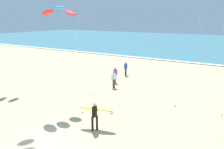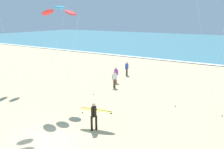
{
  "view_description": "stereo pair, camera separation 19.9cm",
  "coord_description": "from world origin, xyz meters",
  "px_view_note": "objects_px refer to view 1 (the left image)",
  "views": [
    {
      "loc": [
        8.85,
        -7.51,
        6.43
      ],
      "look_at": [
        0.21,
        6.28,
        2.46
      ],
      "focal_mm": 37.71,
      "sensor_mm": 36.0,
      "label": 1
    },
    {
      "loc": [
        9.02,
        -7.4,
        6.43
      ],
      "look_at": [
        0.21,
        6.28,
        2.46
      ],
      "focal_mm": 37.71,
      "sensor_mm": 36.0,
      "label": 2
    }
  ],
  "objects_px": {
    "kite_arc_cobalt_low": "(59,11)",
    "bystander_blue_top": "(126,68)",
    "bystander_white_top": "(114,79)",
    "surfer_lead": "(96,113)",
    "bystander_purple_top": "(115,75)"
  },
  "relations": [
    {
      "from": "kite_arc_cobalt_low",
      "to": "bystander_white_top",
      "type": "height_order",
      "value": "kite_arc_cobalt_low"
    },
    {
      "from": "bystander_white_top",
      "to": "bystander_blue_top",
      "type": "xyz_separation_m",
      "value": [
        -1.37,
        4.8,
        0.0
      ]
    },
    {
      "from": "kite_arc_cobalt_low",
      "to": "bystander_purple_top",
      "type": "height_order",
      "value": "kite_arc_cobalt_low"
    },
    {
      "from": "surfer_lead",
      "to": "bystander_purple_top",
      "type": "relative_size",
      "value": 1.42
    },
    {
      "from": "kite_arc_cobalt_low",
      "to": "bystander_white_top",
      "type": "relative_size",
      "value": 4.52
    },
    {
      "from": "kite_arc_cobalt_low",
      "to": "bystander_blue_top",
      "type": "bearing_deg",
      "value": 92.31
    },
    {
      "from": "surfer_lead",
      "to": "kite_arc_cobalt_low",
      "type": "height_order",
      "value": "kite_arc_cobalt_low"
    },
    {
      "from": "bystander_blue_top",
      "to": "surfer_lead",
      "type": "bearing_deg",
      "value": -68.71
    },
    {
      "from": "kite_arc_cobalt_low",
      "to": "bystander_blue_top",
      "type": "distance_m",
      "value": 12.07
    },
    {
      "from": "surfer_lead",
      "to": "kite_arc_cobalt_low",
      "type": "bearing_deg",
      "value": 155.52
    },
    {
      "from": "bystander_purple_top",
      "to": "bystander_blue_top",
      "type": "relative_size",
      "value": 1.0
    },
    {
      "from": "kite_arc_cobalt_low",
      "to": "bystander_white_top",
      "type": "bearing_deg",
      "value": 80.43
    },
    {
      "from": "kite_arc_cobalt_low",
      "to": "bystander_white_top",
      "type": "xyz_separation_m",
      "value": [
        0.95,
        5.65,
        -6.03
      ]
    },
    {
      "from": "surfer_lead",
      "to": "kite_arc_cobalt_low",
      "type": "relative_size",
      "value": 0.31
    },
    {
      "from": "kite_arc_cobalt_low",
      "to": "bystander_purple_top",
      "type": "xyz_separation_m",
      "value": [
        0.16,
        7.18,
        -6.03
      ]
    }
  ]
}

